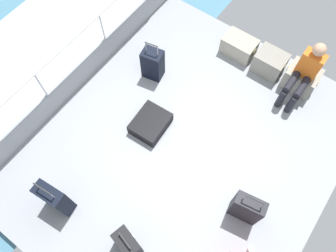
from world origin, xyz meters
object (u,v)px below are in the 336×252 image
passenger_seated (305,73)px  suitcase_5 (150,123)px  suitcase_3 (128,244)px  suitcase_1 (55,198)px  suitcase_2 (153,64)px  paper_cup (251,250)px  cargo_crate_0 (239,46)px  cargo_crate_2 (301,79)px  cargo_crate_1 (270,63)px  suitcase_0 (246,208)px

passenger_seated → suitcase_5: bearing=-129.1°
suitcase_3 → suitcase_5: size_ratio=0.96×
suitcase_1 → suitcase_2: size_ratio=1.07×
suitcase_5 → paper_cup: 2.39m
cargo_crate_0 → suitcase_1: 3.99m
suitcase_1 → paper_cup: suitcase_1 is taller
cargo_crate_2 → passenger_seated: (0.00, -0.19, 0.38)m
suitcase_2 → suitcase_3: (1.47, -2.50, -0.04)m
cargo_crate_1 → suitcase_0: suitcase_0 is taller
cargo_crate_1 → paper_cup: (1.28, -2.84, -0.15)m
passenger_seated → suitcase_2: bearing=-153.1°
suitcase_3 → paper_cup: 1.69m
suitcase_5 → cargo_crate_0: bearing=80.2°
cargo_crate_2 → suitcase_1: size_ratio=0.64×
cargo_crate_1 → suitcase_0: 2.64m
cargo_crate_0 → paper_cup: size_ratio=6.21×
suitcase_0 → cargo_crate_2: bearing=97.8°
cargo_crate_0 → suitcase_3: bearing=-82.3°
cargo_crate_2 → suitcase_0: suitcase_0 is taller
paper_cup → suitcase_2: bearing=151.4°
suitcase_1 → suitcase_5: (0.29, 1.79, -0.23)m
cargo_crate_2 → paper_cup: bearing=-76.3°
cargo_crate_2 → passenger_seated: passenger_seated is taller
cargo_crate_2 → suitcase_2: suitcase_2 is taller
cargo_crate_0 → paper_cup: 3.44m
cargo_crate_2 → suitcase_3: 3.85m
suitcase_1 → suitcase_2: (-0.29, 2.64, -0.03)m
cargo_crate_1 → cargo_crate_2: size_ratio=0.98×
suitcase_1 → cargo_crate_2: bearing=64.4°
cargo_crate_0 → cargo_crate_1: cargo_crate_1 is taller
cargo_crate_2 → passenger_seated: bearing=-90.0°
suitcase_1 → suitcase_5: suitcase_1 is taller
cargo_crate_2 → suitcase_3: suitcase_3 is taller
cargo_crate_0 → passenger_seated: passenger_seated is taller
cargo_crate_2 → paper_cup: size_ratio=5.55×
suitcase_0 → suitcase_5: suitcase_0 is taller
suitcase_5 → passenger_seated: bearing=50.9°
suitcase_0 → suitcase_3: (-1.04, -1.31, -0.09)m
suitcase_2 → suitcase_3: suitcase_2 is taller
passenger_seated → suitcase_1: bearing=-116.7°
cargo_crate_1 → suitcase_0: (0.93, -2.47, 0.14)m
passenger_seated → suitcase_0: (0.34, -2.30, -0.25)m
cargo_crate_1 → paper_cup: bearing=-65.7°
passenger_seated → cargo_crate_0: bearing=170.9°
suitcase_0 → suitcase_2: suitcase_0 is taller
cargo_crate_1 → cargo_crate_2: cargo_crate_2 is taller
suitcase_0 → suitcase_2: size_ratio=1.07×
suitcase_1 → suitcase_0: bearing=33.0°
passenger_seated → paper_cup: size_ratio=11.18×
suitcase_5 → paper_cup: suitcase_5 is taller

